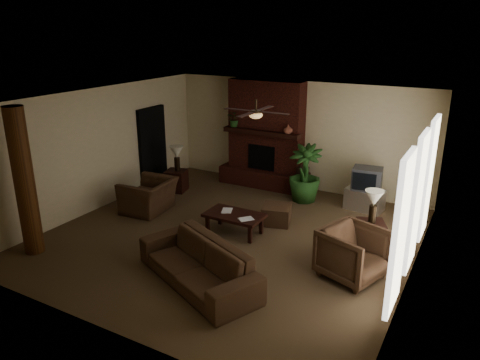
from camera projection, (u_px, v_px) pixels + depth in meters
The scene contains 23 objects.
room_shell at pixel (230, 171), 8.96m from camera, with size 7.00×7.00×7.00m.
fireplace at pixel (265, 143), 12.07m from camera, with size 2.40×0.70×2.80m.
windows at pixel (416, 202), 7.55m from camera, with size 0.08×3.65×2.35m.
log_column at pixel (24, 182), 8.33m from camera, with size 0.36×0.36×2.80m, color #5B3216.
doorway at pixel (153, 147), 12.14m from camera, with size 0.10×1.00×2.10m, color black.
ceiling_fan at pixel (256, 114), 8.66m from camera, with size 1.35×1.35×0.37m.
sofa at pixel (198, 257), 7.56m from camera, with size 2.46×0.72×0.96m, color #462F1E.
armchair_left at pixel (148, 190), 10.53m from camera, with size 1.15×0.74×1.00m, color #462F1E.
armchair_right at pixel (353, 251), 7.73m from camera, with size 0.96×0.90×0.99m, color #462F1E.
coffee_table at pixel (234, 216), 9.43m from camera, with size 1.20×0.70×0.43m.
ottoman at pixel (276, 214), 9.97m from camera, with size 0.60×0.60×0.40m, color #462F1E.
tv_stand at pixel (365, 199), 10.69m from camera, with size 0.85×0.50×0.50m, color silver.
tv at pixel (367, 179), 10.52m from camera, with size 0.71×0.60×0.52m.
floor_vase at pixel (302, 177), 11.65m from camera, with size 0.34×0.34×0.77m.
floor_plant at pixel (304, 185), 11.19m from camera, with size 0.79×1.41×0.79m, color #285321.
side_table_left at pixel (176, 181), 11.90m from camera, with size 0.50×0.50×0.55m, color black.
lamp_left at pixel (177, 154), 11.66m from camera, with size 0.40×0.40×0.65m.
side_table_right at pixel (370, 235), 8.82m from camera, with size 0.50×0.50×0.55m, color black.
lamp_right at pixel (374, 201), 8.56m from camera, with size 0.38×0.38×0.65m.
mantel_plant at pixel (235, 121), 12.06m from camera, with size 0.38×0.42×0.33m, color #285321.
mantel_vase at pixel (288, 129), 11.31m from camera, with size 0.22×0.23×0.22m, color brown.
book_a at pixel (222, 205), 9.51m from camera, with size 0.22×0.03×0.29m, color #999999.
book_b at pixel (244, 211), 9.18m from camera, with size 0.21×0.02×0.29m, color #999999.
Camera 1 is at (4.31, -7.37, 4.13)m, focal length 34.19 mm.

